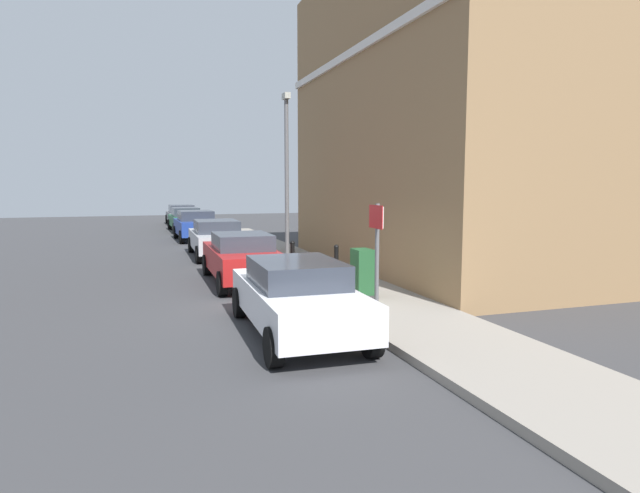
# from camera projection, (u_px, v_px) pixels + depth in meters

# --- Properties ---
(ground) EXTENTS (80.00, 80.00, 0.00)m
(ground) POSITION_uv_depth(u_px,v_px,m) (290.00, 308.00, 12.45)
(ground) COLOR #38383A
(sidewalk) EXTENTS (2.44, 30.00, 0.15)m
(sidewalk) POSITION_uv_depth(u_px,v_px,m) (299.00, 264.00, 18.72)
(sidewalk) COLOR gray
(sidewalk) RESTS_ON ground
(corner_building) EXTENTS (7.52, 12.25, 9.98)m
(corner_building) POSITION_uv_depth(u_px,v_px,m) (458.00, 117.00, 17.95)
(corner_building) COLOR olive
(corner_building) RESTS_ON ground
(car_white) EXTENTS (1.93, 4.48, 1.41)m
(car_white) POSITION_uv_depth(u_px,v_px,m) (297.00, 296.00, 10.17)
(car_white) COLOR silver
(car_white) RESTS_ON ground
(car_red) EXTENTS (1.85, 4.48, 1.43)m
(car_red) POSITION_uv_depth(u_px,v_px,m) (242.00, 257.00, 15.51)
(car_red) COLOR maroon
(car_red) RESTS_ON ground
(car_silver) EXTENTS (1.96, 4.47, 1.43)m
(car_silver) POSITION_uv_depth(u_px,v_px,m) (217.00, 238.00, 21.20)
(car_silver) COLOR #B7B7BC
(car_silver) RESTS_ON ground
(car_blue) EXTENTS (2.04, 4.05, 1.49)m
(car_blue) POSITION_uv_depth(u_px,v_px,m) (196.00, 225.00, 27.45)
(car_blue) COLOR navy
(car_blue) RESTS_ON ground
(car_green) EXTENTS (1.91, 4.54, 1.42)m
(car_green) POSITION_uv_depth(u_px,v_px,m) (186.00, 219.00, 32.71)
(car_green) COLOR #195933
(car_green) RESTS_ON ground
(car_grey) EXTENTS (1.97, 4.30, 1.39)m
(car_grey) POSITION_uv_depth(u_px,v_px,m) (181.00, 214.00, 37.93)
(car_grey) COLOR slate
(car_grey) RESTS_ON ground
(utility_cabinet) EXTENTS (0.46, 0.61, 1.15)m
(utility_cabinet) POSITION_uv_depth(u_px,v_px,m) (362.00, 275.00, 12.87)
(utility_cabinet) COLOR #1E4C28
(utility_cabinet) RESTS_ON sidewalk
(bollard_near_cabinet) EXTENTS (0.14, 0.14, 1.04)m
(bollard_near_cabinet) POSITION_uv_depth(u_px,v_px,m) (336.00, 262.00, 14.82)
(bollard_near_cabinet) COLOR black
(bollard_near_cabinet) RESTS_ON sidewalk
(bollard_far_kerb) EXTENTS (0.14, 0.14, 1.04)m
(bollard_far_kerb) POSITION_uv_depth(u_px,v_px,m) (292.00, 257.00, 15.83)
(bollard_far_kerb) COLOR black
(bollard_far_kerb) RESTS_ON sidewalk
(street_sign) EXTENTS (0.08, 0.60, 2.30)m
(street_sign) POSITION_uv_depth(u_px,v_px,m) (377.00, 245.00, 10.34)
(street_sign) COLOR #59595B
(street_sign) RESTS_ON sidewalk
(lamppost) EXTENTS (0.20, 0.44, 5.72)m
(lamppost) POSITION_uv_depth(u_px,v_px,m) (287.00, 170.00, 18.74)
(lamppost) COLOR #59595B
(lamppost) RESTS_ON sidewalk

